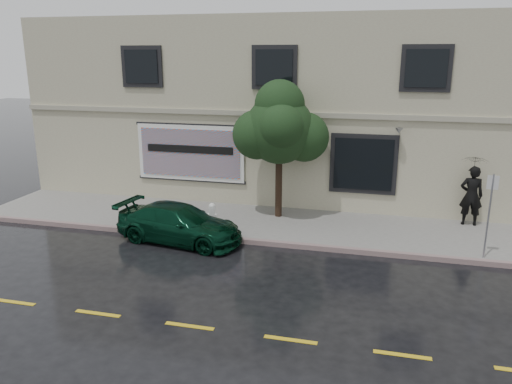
% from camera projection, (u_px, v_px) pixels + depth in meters
% --- Properties ---
extents(ground, '(90.00, 90.00, 0.00)m').
position_uv_depth(ground, '(236.00, 263.00, 13.97)').
color(ground, black).
rests_on(ground, ground).
extents(sidewalk, '(20.00, 3.50, 0.15)m').
position_uv_depth(sidewalk, '(262.00, 223.00, 16.99)').
color(sidewalk, gray).
rests_on(sidewalk, ground).
extents(curb, '(20.00, 0.18, 0.16)m').
position_uv_depth(curb, '(249.00, 241.00, 15.35)').
color(curb, gray).
rests_on(curb, ground).
extents(road_marking, '(19.00, 0.12, 0.01)m').
position_uv_depth(road_marking, '(190.00, 326.00, 10.70)').
color(road_marking, gold).
rests_on(road_marking, ground).
extents(building, '(20.00, 8.12, 7.00)m').
position_uv_depth(building, '(294.00, 106.00, 21.45)').
color(building, '#BEBB98').
rests_on(building, ground).
extents(billboard, '(4.30, 0.16, 2.20)m').
position_uv_depth(billboard, '(190.00, 153.00, 18.78)').
color(billboard, white).
rests_on(billboard, ground).
extents(car, '(4.23, 2.36, 1.17)m').
position_uv_depth(car, '(179.00, 224.00, 15.41)').
color(car, black).
rests_on(car, ground).
extents(pedestrian, '(0.73, 0.48, 2.00)m').
position_uv_depth(pedestrian, '(471.00, 196.00, 16.38)').
color(pedestrian, black).
rests_on(pedestrian, sidewalk).
extents(umbrella, '(1.06, 1.06, 0.64)m').
position_uv_depth(umbrella, '(476.00, 156.00, 16.03)').
color(umbrella, black).
rests_on(umbrella, pedestrian).
extents(street_tree, '(2.33, 2.33, 4.22)m').
position_uv_depth(street_tree, '(279.00, 130.00, 16.72)').
color(street_tree, '#342417').
rests_on(street_tree, sidewalk).
extents(fire_hydrant, '(0.32, 0.30, 0.78)m').
position_uv_depth(fire_hydrant, '(212.00, 215.00, 16.43)').
color(fire_hydrant, white).
rests_on(fire_hydrant, sidewalk).
extents(sign_pole, '(0.29, 0.06, 2.40)m').
position_uv_depth(sign_pole, '(490.00, 208.00, 13.55)').
color(sign_pole, '#9A9BA2').
rests_on(sign_pole, sidewalk).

